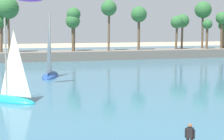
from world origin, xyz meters
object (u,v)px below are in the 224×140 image
object	(u,v)px
person_at_waterline	(190,138)
sailboat_near_shore	(50,71)
sailboat_toward_headland	(11,94)
kite_aloft_high_over_bay	(30,0)

from	to	relation	value
person_at_waterline	sailboat_near_shore	xyz separation A→B (m)	(-4.59, 30.60, -0.02)
sailboat_near_shore	sailboat_toward_headland	size ratio (longest dim) A/B	1.15
sailboat_near_shore	kite_aloft_high_over_bay	world-z (taller)	kite_aloft_high_over_bay
person_at_waterline	kite_aloft_high_over_bay	world-z (taller)	kite_aloft_high_over_bay
sailboat_near_shore	kite_aloft_high_over_bay	xyz separation A→B (m)	(-2.59, -7.56, 8.58)
person_at_waterline	sailboat_near_shore	size ratio (longest dim) A/B	0.18
kite_aloft_high_over_bay	sailboat_near_shore	bearing A→B (deg)	-127.17
person_at_waterline	sailboat_toward_headland	xyz separation A→B (m)	(-9.32, 15.75, -0.12)
person_at_waterline	sailboat_near_shore	distance (m)	30.94
kite_aloft_high_over_bay	sailboat_toward_headland	bearing A→B (deg)	55.49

